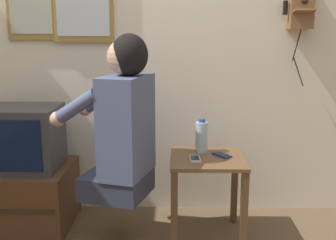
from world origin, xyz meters
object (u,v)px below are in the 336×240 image
cell_phone_held (195,159)px  cell_phone_spare (222,155)px  water_bottle (202,137)px  television (17,138)px  person (123,122)px  wall_phone_antique (301,4)px

cell_phone_held → cell_phone_spare: bearing=23.0°
cell_phone_held → water_bottle: bearing=70.9°
television → water_bottle: (1.17, -0.00, 0.02)m
television → water_bottle: bearing=-0.1°
person → television: bearing=91.0°
wall_phone_antique → cell_phone_spare: bearing=-145.8°
person → wall_phone_antique: (1.12, 0.46, 0.69)m
cell_phone_spare → water_bottle: 0.17m
cell_phone_held → cell_phone_spare: same height
television → cell_phone_held: size_ratio=4.16×
water_bottle → person: bearing=-158.6°
cell_phone_spare → cell_phone_held: bearing=170.4°
person → water_bottle: 0.52m
water_bottle → television: bearing=179.9°
person → cell_phone_spare: (0.59, 0.10, -0.22)m
person → cell_phone_spare: bearing=-64.3°
wall_phone_antique → water_bottle: (-0.65, -0.28, -0.82)m
television → cell_phone_spare: bearing=-3.7°
person → cell_phone_spare: 0.64m
wall_phone_antique → cell_phone_spare: (-0.52, -0.36, -0.91)m
television → cell_phone_held: television is taller
cell_phone_held → person: bearing=-180.0°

